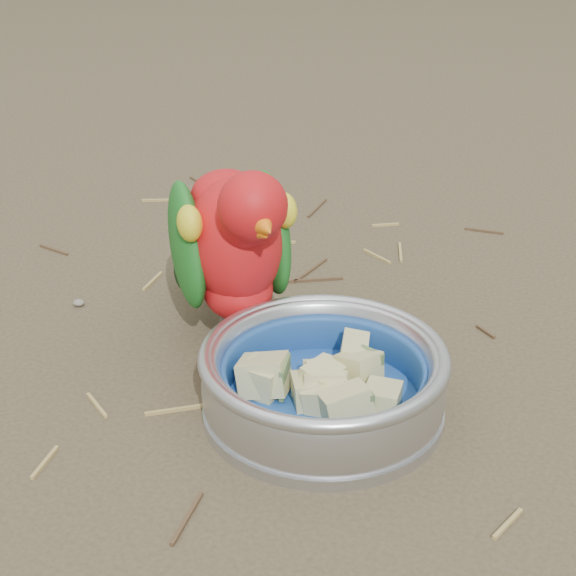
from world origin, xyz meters
The scene contains 6 objects.
ground centered at (0.00, 0.00, 0.00)m, with size 60.00×60.00×0.00m, color #483C2A.
food_bowl centered at (-0.02, -0.06, 0.01)m, with size 0.20×0.20×0.02m, color #B2B2BA.
bowl_wall centered at (-0.02, -0.06, 0.04)m, with size 0.20×0.20×0.04m, color #B2B2BA, non-canonical shape.
fruit_wedges centered at (-0.02, -0.06, 0.03)m, with size 0.12×0.12×0.03m, color tan, non-canonical shape.
lory_parrot centered at (-0.14, 0.00, 0.09)m, with size 0.11×0.23×0.18m, color red, non-canonical shape.
ground_debris centered at (-0.01, 0.05, 0.00)m, with size 0.90×0.80×0.01m, color #9F8548, non-canonical shape.
Camera 1 is at (0.24, -0.61, 0.43)m, focal length 55.00 mm.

